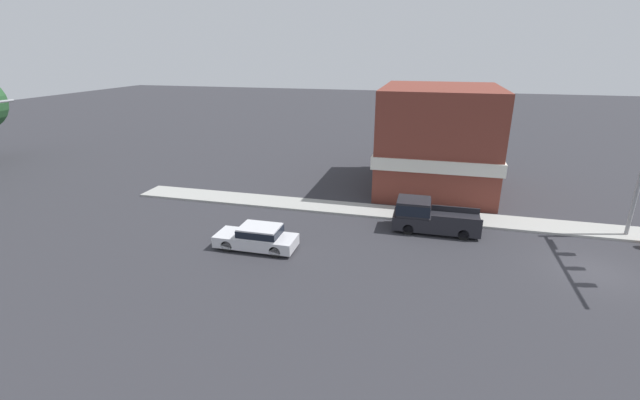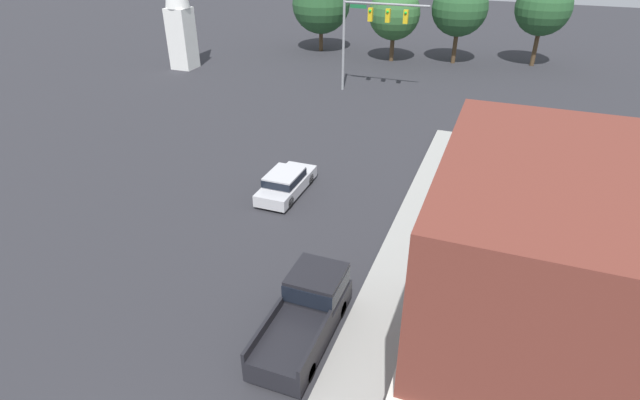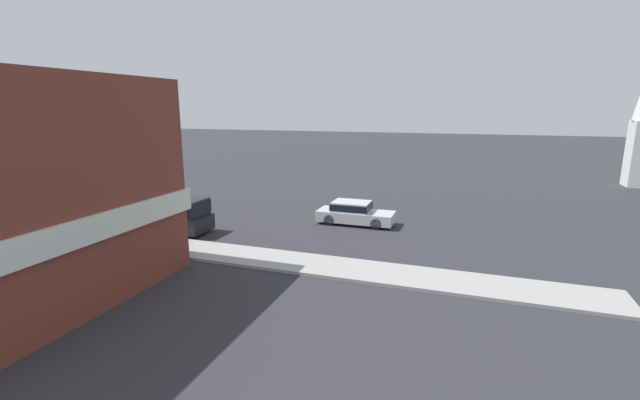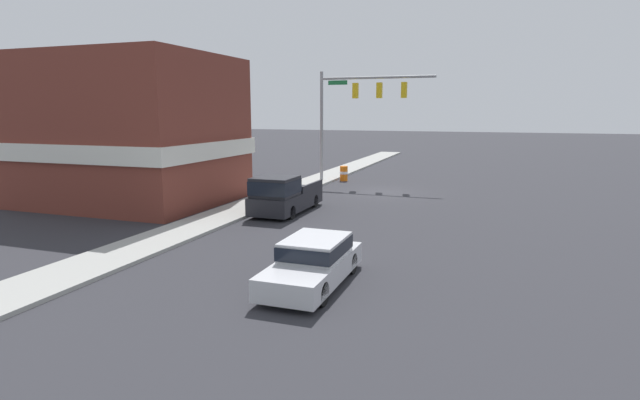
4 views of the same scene
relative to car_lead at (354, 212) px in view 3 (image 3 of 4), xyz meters
The scene contains 6 objects.
ground_plane 17.76m from the car_lead, 84.21° to the right, with size 200.00×200.00×0.00m, color #2D2D33.
sidewalk_curb 19.19m from the car_lead, 67.01° to the right, with size 2.40×60.00×0.14m.
near_signal_assembly 22.06m from the car_lead, 77.89° to the right, with size 8.12×0.49×7.87m.
car_lead is the anchor object (origin of this frame).
pickup_truck_parked 10.53m from the car_lead, 61.15° to the right, with size 2.03×5.22×1.97m.
construction_barrel 22.50m from the car_lead, 75.35° to the right, with size 0.59×0.59×1.10m.
Camera 3 is at (22.64, 24.00, 6.94)m, focal length 24.00 mm.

